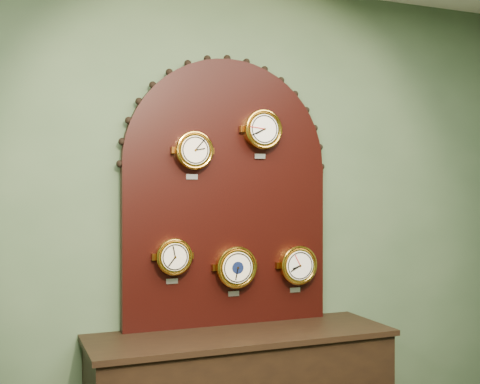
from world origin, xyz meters
name	(u,v)px	position (x,y,z in m)	size (l,w,h in m)	color
wall_back	(224,223)	(0.00, 2.50, 1.40)	(4.00, 4.00, 0.00)	#435B3E
display_board	(227,184)	(0.00, 2.45, 1.63)	(1.26, 0.06, 1.53)	black
roman_clock	(194,150)	(-0.22, 2.38, 1.81)	(0.21, 0.08, 0.26)	gold
arabic_clock	(262,130)	(0.19, 2.38, 1.93)	(0.23, 0.08, 0.28)	gold
hygrometer	(173,257)	(-0.33, 2.38, 1.23)	(0.20, 0.08, 0.25)	gold
barometer	(236,267)	(0.03, 2.38, 1.16)	(0.24, 0.08, 0.29)	gold
tide_clock	(298,265)	(0.41, 2.38, 1.15)	(0.23, 0.08, 0.28)	gold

